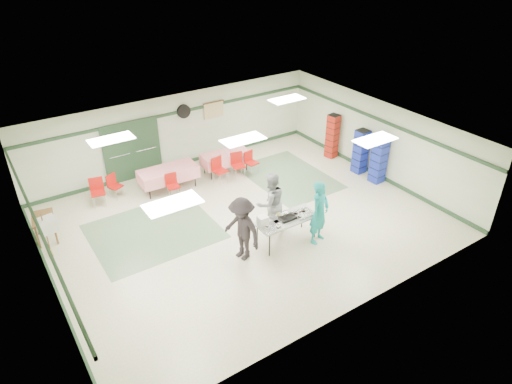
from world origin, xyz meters
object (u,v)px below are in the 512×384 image
volunteer_dark (242,229)px  serving_table (287,220)px  volunteer_grey (270,203)px  chair_c (250,160)px  chair_a (237,162)px  dining_table_b (168,174)px  chair_b (218,168)px  crate_stack_red (332,136)px  dining_table_a (225,158)px  office_printer (47,225)px  chair_loose_b (97,189)px  broom (46,233)px  crate_stack_blue_a (379,160)px  crate_stack_blue_b (361,151)px  volunteer_teal (319,212)px  chair_loose_a (113,184)px  chair_d (172,183)px  printer_table (43,220)px

volunteer_dark → serving_table: bearing=74.1°
volunteer_grey → chair_c: 3.66m
chair_a → dining_table_b: bearing=178.3°
chair_b → crate_stack_red: bearing=-17.5°
chair_c → chair_a: bearing=168.4°
dining_table_a → chair_a: size_ratio=1.86×
crate_stack_red → chair_c: bearing=170.1°
dining_table_a → office_printer: bearing=-163.7°
chair_loose_b → broom: 2.60m
crate_stack_blue_a → crate_stack_blue_b: (0.00, 0.86, -0.03)m
volunteer_teal → dining_table_b: bearing=94.4°
volunteer_grey → volunteer_dark: volunteer_grey is taller
serving_table → chair_loose_a: bearing=122.6°
volunteer_teal → dining_table_a: 5.05m
chair_loose_a → office_printer: office_printer is taller
chair_c → chair_loose_a: 4.72m
dining_table_b → crate_stack_blue_a: size_ratio=1.18×
broom → dining_table_b: bearing=20.5°
serving_table → dining_table_a: size_ratio=1.05×
chair_c → volunteer_teal: bearing=-108.6°
volunteer_dark → dining_table_a: (2.11, 4.50, -0.34)m
volunteer_grey → broom: (-5.59, 2.39, -0.25)m
chair_d → chair_loose_a: size_ratio=1.03×
serving_table → chair_d: size_ratio=2.17×
chair_d → chair_c: bearing=5.7°
broom → crate_stack_blue_b: bearing=-5.6°
dining_table_a → broom: size_ratio=1.29×
crate_stack_red → office_printer: 10.31m
crate_stack_blue_b → office_printer: size_ratio=3.43×
chair_a → office_printer: size_ratio=1.97×
chair_d → chair_loose_a: bearing=152.5°
dining_table_b → printer_table: 4.16m
chair_c → broom: 7.12m
serving_table → dining_table_b: bearing=108.3°
volunteer_teal → crate_stack_blue_b: size_ratio=1.16×
volunteer_teal → chair_loose_b: size_ratio=2.01×
chair_b → broom: size_ratio=0.71×
printer_table → broom: bearing=-88.1°
chair_loose_b → crate_stack_red: size_ratio=0.54×
serving_table → chair_b: bearing=88.8°
crate_stack_blue_b → broom: 10.44m
volunteer_teal → chair_a: 4.49m
volunteer_dark → chair_b: 4.23m
dining_table_b → chair_loose_b: size_ratio=2.12×
chair_loose_a → crate_stack_red: (7.93, -1.62, 0.36)m
chair_loose_b → broom: (-1.88, -1.79, 0.12)m
volunteer_grey → dining_table_b: bearing=-67.2°
crate_stack_red → broom: size_ratio=1.28×
chair_loose_a → chair_loose_b: size_ratio=0.88×
chair_loose_a → crate_stack_blue_b: size_ratio=0.50×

